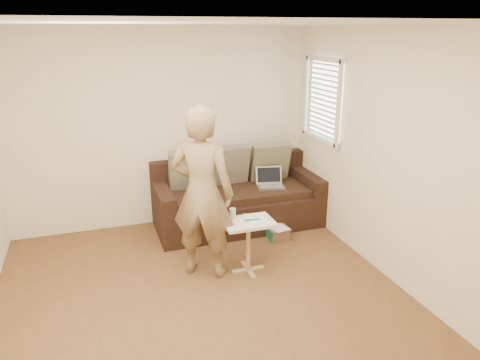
# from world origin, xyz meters

# --- Properties ---
(floor) EXTENTS (4.50, 4.50, 0.00)m
(floor) POSITION_xyz_m (0.00, 0.00, 0.00)
(floor) COLOR brown
(floor) RESTS_ON ground
(ceiling) EXTENTS (4.50, 4.50, 0.00)m
(ceiling) POSITION_xyz_m (0.00, 0.00, 2.60)
(ceiling) COLOR white
(ceiling) RESTS_ON wall_back
(wall_back) EXTENTS (4.00, 0.00, 4.00)m
(wall_back) POSITION_xyz_m (0.00, 2.25, 1.30)
(wall_back) COLOR beige
(wall_back) RESTS_ON ground
(wall_front) EXTENTS (4.00, 0.00, 4.00)m
(wall_front) POSITION_xyz_m (0.00, -2.25, 1.30)
(wall_front) COLOR beige
(wall_front) RESTS_ON ground
(wall_right) EXTENTS (0.00, 4.50, 4.50)m
(wall_right) POSITION_xyz_m (2.00, 0.00, 1.30)
(wall_right) COLOR beige
(wall_right) RESTS_ON ground
(window_blinds) EXTENTS (0.12, 0.88, 1.08)m
(window_blinds) POSITION_xyz_m (1.95, 1.50, 1.70)
(window_blinds) COLOR white
(window_blinds) RESTS_ON wall_right
(sofa) EXTENTS (2.20, 0.95, 0.85)m
(sofa) POSITION_xyz_m (0.90, 1.77, 0.42)
(sofa) COLOR black
(sofa) RESTS_ON ground
(pillow_left) EXTENTS (0.55, 0.29, 0.57)m
(pillow_left) POSITION_xyz_m (0.30, 1.99, 0.79)
(pillow_left) COLOR #6F6E51
(pillow_left) RESTS_ON sofa
(pillow_mid) EXTENTS (0.55, 0.27, 0.57)m
(pillow_mid) POSITION_xyz_m (0.85, 2.02, 0.79)
(pillow_mid) COLOR brown
(pillow_mid) RESTS_ON sofa
(pillow_right) EXTENTS (0.55, 0.28, 0.57)m
(pillow_right) POSITION_xyz_m (1.45, 2.00, 0.79)
(pillow_right) COLOR #6F6E51
(pillow_right) RESTS_ON sofa
(laptop_silver) EXTENTS (0.41, 0.33, 0.24)m
(laptop_silver) POSITION_xyz_m (1.35, 1.70, 0.52)
(laptop_silver) COLOR #B7BABC
(laptop_silver) RESTS_ON sofa
(laptop_white) EXTENTS (0.32, 0.23, 0.23)m
(laptop_white) POSITION_xyz_m (0.41, 1.65, 0.52)
(laptop_white) COLOR white
(laptop_white) RESTS_ON sofa
(person) EXTENTS (0.82, 0.75, 1.87)m
(person) POSITION_xyz_m (0.14, 0.69, 0.93)
(person) COLOR olive
(person) RESTS_ON ground
(side_table) EXTENTS (0.54, 0.38, 0.60)m
(side_table) POSITION_xyz_m (0.61, 0.57, 0.30)
(side_table) COLOR silver
(side_table) RESTS_ON ground
(drinking_glass) EXTENTS (0.07, 0.07, 0.12)m
(drinking_glass) POSITION_xyz_m (0.47, 0.69, 0.66)
(drinking_glass) COLOR silver
(drinking_glass) RESTS_ON side_table
(scissors) EXTENTS (0.20, 0.16, 0.02)m
(scissors) POSITION_xyz_m (0.65, 0.57, 0.61)
(scissors) COLOR silver
(scissors) RESTS_ON side_table
(paper_on_table) EXTENTS (0.25, 0.33, 0.00)m
(paper_on_table) POSITION_xyz_m (0.70, 0.60, 0.60)
(paper_on_table) COLOR white
(paper_on_table) RESTS_ON side_table
(striped_box) EXTENTS (0.26, 0.26, 0.16)m
(striped_box) POSITION_xyz_m (1.24, 1.20, 0.08)
(striped_box) COLOR red
(striped_box) RESTS_ON ground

